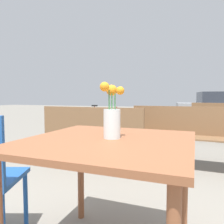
% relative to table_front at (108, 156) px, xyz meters
% --- Properties ---
extents(table_front, '(0.94, 0.93, 0.75)m').
position_rel_table_front_xyz_m(table_front, '(0.00, 0.00, 0.00)').
color(table_front, brown).
rests_on(table_front, ground_plane).
extents(flower_vase, '(0.13, 0.14, 0.32)m').
position_rel_table_front_xyz_m(flower_vase, '(0.01, 0.04, 0.21)').
color(flower_vase, silver).
rests_on(flower_vase, table_front).
extents(bench_near, '(1.88, 0.45, 0.85)m').
position_rel_table_front_xyz_m(bench_near, '(0.54, 2.04, -0.18)').
color(bench_near, brown).
rests_on(bench_near, ground_plane).
extents(bench_middle, '(1.48, 0.42, 0.85)m').
position_rel_table_front_xyz_m(bench_middle, '(-0.81, 1.57, -0.20)').
color(bench_middle, brown).
rests_on(bench_middle, ground_plane).
extents(bicycle, '(1.58, 0.48, 0.76)m').
position_rel_table_front_xyz_m(bicycle, '(-1.93, 4.50, -0.31)').
color(bicycle, black).
rests_on(bicycle, ground_plane).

